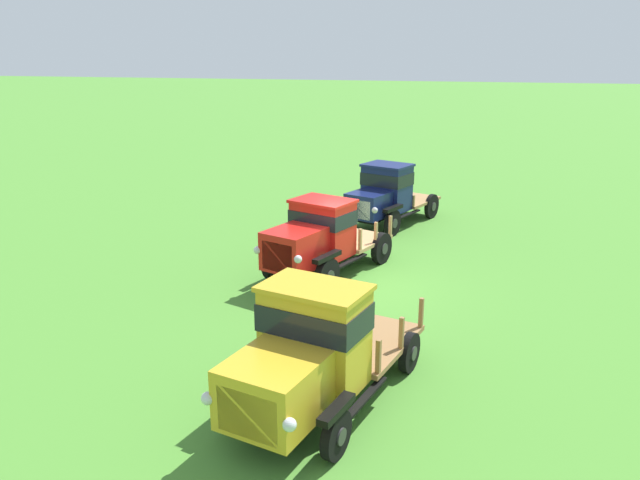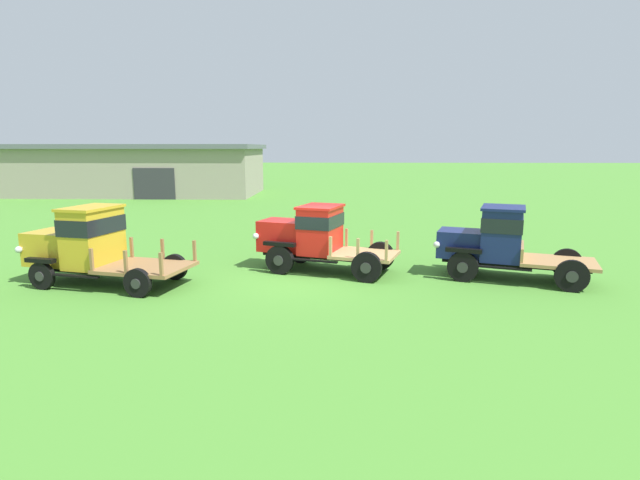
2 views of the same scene
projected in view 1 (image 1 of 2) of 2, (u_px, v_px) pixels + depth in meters
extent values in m
plane|color=#47842D|center=(359.00, 286.00, 16.38)|extent=(240.00, 240.00, 0.00)
cylinder|color=black|center=(336.00, 435.00, 9.36)|extent=(0.80, 0.32, 0.78)
cylinder|color=#2D2D2D|center=(342.00, 437.00, 9.31)|extent=(0.27, 0.09, 0.27)
cylinder|color=black|center=(235.00, 403.00, 10.22)|extent=(0.80, 0.32, 0.78)
cylinder|color=#2D2D2D|center=(230.00, 401.00, 10.26)|extent=(0.27, 0.09, 0.27)
cylinder|color=black|center=(409.00, 352.00, 11.93)|extent=(0.80, 0.32, 0.78)
cylinder|color=#2D2D2D|center=(414.00, 354.00, 11.88)|extent=(0.27, 0.09, 0.27)
cylinder|color=black|center=(323.00, 332.00, 12.79)|extent=(0.80, 0.32, 0.78)
cylinder|color=#2D2D2D|center=(319.00, 331.00, 12.83)|extent=(0.27, 0.09, 0.27)
cube|color=black|center=(327.00, 373.00, 10.99)|extent=(4.58, 1.97, 0.12)
cube|color=gold|center=(275.00, 389.00, 9.42)|extent=(1.73, 1.60, 0.97)
cube|color=silver|center=(248.00, 415.00, 8.83)|extent=(0.28, 1.02, 0.73)
sphere|color=silver|center=(290.00, 425.00, 8.48)|extent=(0.20, 0.20, 0.20)
sphere|color=silver|center=(208.00, 398.00, 9.13)|extent=(0.20, 0.20, 0.20)
cube|color=black|center=(336.00, 409.00, 9.23)|extent=(0.92, 0.39, 0.12)
cube|color=black|center=(234.00, 379.00, 10.09)|extent=(0.92, 0.39, 0.12)
cube|color=gold|center=(315.00, 337.00, 10.37)|extent=(1.34, 1.83, 1.66)
cube|color=black|center=(315.00, 316.00, 10.26)|extent=(1.39, 1.87, 0.46)
cube|color=gold|center=(315.00, 288.00, 10.11)|extent=(1.46, 1.92, 0.08)
cube|color=black|center=(366.00, 396.00, 10.29)|extent=(1.41, 0.44, 0.05)
cube|color=black|center=(273.00, 370.00, 11.14)|extent=(1.41, 0.44, 0.05)
cube|color=olive|center=(357.00, 340.00, 12.01)|extent=(2.71, 2.34, 0.10)
cube|color=olive|center=(378.00, 356.00, 10.60)|extent=(0.10, 0.10, 0.62)
cube|color=olive|center=(289.00, 335.00, 11.42)|extent=(0.10, 0.10, 0.62)
cube|color=olive|center=(401.00, 333.00, 11.49)|extent=(0.10, 0.10, 0.62)
cube|color=olive|center=(317.00, 314.00, 12.31)|extent=(0.10, 0.10, 0.62)
cube|color=olive|center=(421.00, 313.00, 12.38)|extent=(0.10, 0.10, 0.62)
cube|color=olive|center=(341.00, 296.00, 13.20)|extent=(0.10, 0.10, 0.62)
cylinder|color=black|center=(327.00, 276.00, 15.81)|extent=(0.93, 0.47, 0.92)
cylinder|color=#2D2D2D|center=(331.00, 277.00, 15.75)|extent=(0.31, 0.13, 0.32)
cylinder|color=black|center=(275.00, 263.00, 16.74)|extent=(0.93, 0.47, 0.92)
cylinder|color=#2D2D2D|center=(272.00, 263.00, 16.80)|extent=(0.31, 0.13, 0.32)
cylinder|color=black|center=(382.00, 248.00, 18.03)|extent=(0.93, 0.47, 0.92)
cylinder|color=#2D2D2D|center=(385.00, 249.00, 17.97)|extent=(0.31, 0.13, 0.32)
cylinder|color=black|center=(333.00, 239.00, 18.96)|extent=(0.93, 0.47, 0.92)
cylinder|color=#2D2D2D|center=(330.00, 238.00, 19.02)|extent=(0.31, 0.13, 0.32)
cube|color=black|center=(327.00, 254.00, 17.25)|extent=(4.18, 2.18, 0.12)
cube|color=red|center=(295.00, 248.00, 15.91)|extent=(1.78, 1.59, 0.99)
cube|color=silver|center=(278.00, 257.00, 15.37)|extent=(0.35, 0.91, 0.74)
sphere|color=silver|center=(298.00, 259.00, 15.00)|extent=(0.20, 0.20, 0.20)
sphere|color=silver|center=(257.00, 250.00, 15.69)|extent=(0.20, 0.20, 0.20)
cube|color=black|center=(327.00, 257.00, 15.66)|extent=(1.06, 0.52, 0.12)
cube|color=black|center=(274.00, 245.00, 16.59)|extent=(1.06, 0.52, 0.12)
cube|color=red|center=(323.00, 229.00, 16.85)|extent=(1.48, 1.75, 1.45)
cube|color=black|center=(323.00, 217.00, 16.75)|extent=(1.53, 1.80, 0.41)
cube|color=red|center=(323.00, 201.00, 16.63)|extent=(1.61, 1.85, 0.08)
cube|color=black|center=(351.00, 261.00, 16.71)|extent=(1.46, 0.60, 0.05)
cube|color=black|center=(301.00, 251.00, 17.62)|extent=(1.46, 0.60, 0.05)
cube|color=tan|center=(352.00, 239.00, 18.21)|extent=(2.35, 2.21, 0.10)
cube|color=tan|center=(360.00, 239.00, 17.00)|extent=(0.10, 0.10, 0.60)
cube|color=tan|center=(312.00, 230.00, 17.88)|extent=(0.10, 0.10, 0.60)
cube|color=tan|center=(376.00, 232.00, 17.67)|extent=(0.10, 0.10, 0.60)
cube|color=tan|center=(329.00, 224.00, 18.55)|extent=(0.10, 0.10, 0.60)
cube|color=tan|center=(390.00, 226.00, 18.35)|extent=(0.10, 0.10, 0.60)
cube|color=tan|center=(344.00, 218.00, 19.23)|extent=(0.10, 0.10, 0.60)
cylinder|color=black|center=(393.00, 223.00, 20.70)|extent=(0.90, 0.44, 0.90)
cylinder|color=#2D2D2D|center=(395.00, 224.00, 20.65)|extent=(0.31, 0.13, 0.32)
cylinder|color=black|center=(351.00, 216.00, 21.64)|extent=(0.90, 0.44, 0.90)
cylinder|color=#2D2D2D|center=(348.00, 215.00, 21.69)|extent=(0.31, 0.13, 0.32)
cylinder|color=black|center=(432.00, 206.00, 22.96)|extent=(0.90, 0.44, 0.90)
cylinder|color=#2D2D2D|center=(434.00, 207.00, 22.91)|extent=(0.31, 0.13, 0.32)
cylinder|color=black|center=(392.00, 200.00, 23.89)|extent=(0.90, 0.44, 0.90)
cylinder|color=#2D2D2D|center=(390.00, 200.00, 23.94)|extent=(0.31, 0.13, 0.32)
cube|color=black|center=(392.00, 209.00, 22.23)|extent=(4.19, 2.25, 0.12)
cube|color=#141E51|center=(368.00, 205.00, 20.86)|extent=(1.61, 1.53, 0.82)
cube|color=silver|center=(358.00, 209.00, 20.39)|extent=(0.37, 0.88, 0.62)
sphere|color=silver|center=(375.00, 210.00, 20.02)|extent=(0.20, 0.20, 0.20)
sphere|color=silver|center=(343.00, 205.00, 20.72)|extent=(0.20, 0.20, 0.20)
cube|color=black|center=(393.00, 208.00, 20.56)|extent=(1.04, 0.54, 0.12)
cube|color=black|center=(351.00, 202.00, 21.49)|extent=(1.04, 0.54, 0.12)
cube|color=#141E51|center=(387.00, 188.00, 21.69)|extent=(1.54, 1.76, 1.53)
cube|color=black|center=(387.00, 178.00, 21.59)|extent=(1.59, 1.80, 0.43)
cube|color=#141E51|center=(388.00, 165.00, 21.46)|extent=(1.67, 1.86, 0.08)
cube|color=black|center=(408.00, 214.00, 21.56)|extent=(1.51, 0.65, 0.05)
cube|color=black|center=(368.00, 208.00, 22.48)|extent=(1.51, 0.65, 0.05)
cube|color=#9E7547|center=(408.00, 200.00, 23.13)|extent=(2.52, 2.30, 0.10)
cube|color=#9E7547|center=(395.00, 199.00, 22.29)|extent=(0.61, 1.52, 0.44)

